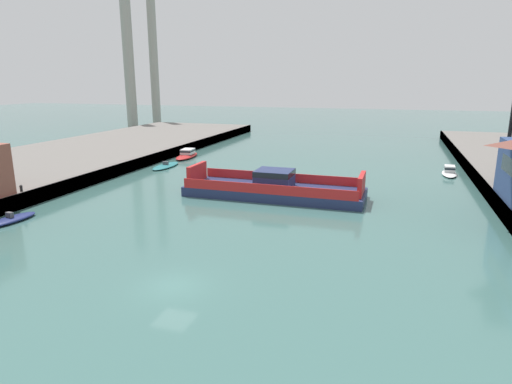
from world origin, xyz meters
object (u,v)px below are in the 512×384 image
moored_boat_mid_right (10,220)px  smokestack_distant_a (153,55)px  moored_boat_mid_left (166,166)px  chain_ferry (274,188)px  moored_boat_near_right (187,154)px  smokestack_distant_b (128,57)px  moored_boat_near_left (449,172)px

moored_boat_mid_right → smokestack_distant_a: 97.48m
moored_boat_mid_left → chain_ferry: bearing=-30.7°
chain_ferry → moored_boat_near_right: 30.87m
moored_boat_mid_right → smokestack_distant_b: size_ratio=0.15×
moored_boat_near_left → moored_boat_mid_right: size_ratio=1.02×
chain_ferry → smokestack_distant_a: size_ratio=0.54×
moored_boat_near_left → smokestack_distant_a: smokestack_distant_a is taller
moored_boat_near_left → smokestack_distant_a: bearing=146.0°
moored_boat_mid_right → moored_boat_mid_left: bearing=88.8°
moored_boat_mid_left → smokestack_distant_a: bearing=120.7°
moored_boat_near_right → smokestack_distant_b: (-38.24, 42.70, 19.16)m
moored_boat_near_left → moored_boat_mid_left: moored_boat_near_left is taller
moored_boat_mid_right → moored_boat_near_right: bearing=90.2°
moored_boat_near_right → smokestack_distant_b: bearing=131.8°
moored_boat_near_right → moored_boat_mid_left: 9.21m
chain_ferry → moored_boat_mid_right: 27.70m
moored_boat_near_right → moored_boat_mid_right: (0.13, -38.81, -0.29)m
moored_boat_near_left → moored_boat_near_right: (-42.99, 2.24, 0.06)m
smokestack_distant_b → moored_boat_mid_right: bearing=-64.8°
moored_boat_mid_right → smokestack_distant_b: smokestack_distant_b is taller
moored_boat_mid_left → moored_boat_mid_right: bearing=-91.2°
smokestack_distant_a → moored_boat_mid_left: bearing=-59.3°
chain_ferry → moored_boat_mid_right: (-21.79, -17.08, -0.74)m
moored_boat_mid_right → smokestack_distant_b: 92.17m
moored_boat_mid_left → smokestack_distant_b: (-38.97, 51.87, 19.51)m
moored_boat_near_left → moored_boat_mid_left: (-42.25, -6.94, -0.29)m
chain_ferry → moored_boat_near_right: bearing=135.3°
moored_boat_mid_right → smokestack_distant_a: (-34.58, 88.83, 20.39)m
moored_boat_near_left → smokestack_distant_a: 95.57m
chain_ferry → smokestack_distant_b: (-60.16, 64.43, 18.71)m
chain_ferry → smokestack_distant_a: smokestack_distant_a is taller
chain_ferry → moored_boat_near_right: chain_ferry is taller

